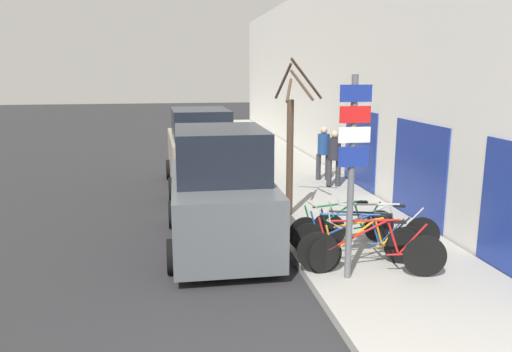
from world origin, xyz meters
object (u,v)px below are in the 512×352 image
at_px(pedestrian_near, 334,154).
at_px(bicycle_1, 364,246).
at_px(bicycle_2, 356,240).
at_px(signpost, 352,168).
at_px(bicycle_4, 375,229).
at_px(street_tree, 291,143).
at_px(parked_car_1, 201,152).
at_px(parked_car_0, 220,194).
at_px(pedestrian_far, 323,149).
at_px(bicycle_3, 363,236).
at_px(bicycle_5, 343,227).
at_px(bicycle_0, 371,251).

bearing_deg(pedestrian_near, bicycle_1, -108.94).
bearing_deg(bicycle_2, signpost, 171.55).
distance_m(bicycle_4, street_tree, 2.98).
distance_m(parked_car_1, pedestrian_near, 3.88).
xyz_separation_m(parked_car_0, pedestrian_far, (3.63, 4.91, 0.03)).
height_order(signpost, parked_car_1, signpost).
bearing_deg(bicycle_3, bicycle_1, -174.78).
height_order(bicycle_1, bicycle_2, bicycle_2).
bearing_deg(bicycle_5, bicycle_4, -122.80).
bearing_deg(parked_car_0, bicycle_3, -28.34).
bearing_deg(bicycle_0, signpost, 114.16).
bearing_deg(bicycle_4, street_tree, 40.42).
height_order(bicycle_4, pedestrian_near, pedestrian_near).
bearing_deg(pedestrian_far, pedestrian_near, 104.71).
height_order(bicycle_5, pedestrian_far, pedestrian_far).
height_order(bicycle_2, parked_car_0, parked_car_0).
relative_size(bicycle_1, parked_car_0, 0.48).
bearing_deg(pedestrian_far, bicycle_3, 92.35).
distance_m(bicycle_2, parked_car_0, 2.76).
height_order(bicycle_2, bicycle_5, same).
height_order(bicycle_0, pedestrian_near, pedestrian_near).
relative_size(pedestrian_far, street_tree, 0.45).
distance_m(signpost, bicycle_3, 1.82).
bearing_deg(signpost, bicycle_1, 43.70).
bearing_deg(bicycle_1, bicycle_0, 165.90).
xyz_separation_m(parked_car_1, street_tree, (1.82, -3.66, 0.73)).
bearing_deg(bicycle_3, street_tree, 39.87).
bearing_deg(parked_car_0, bicycle_5, -19.45).
bearing_deg(parked_car_1, bicycle_1, -73.44).
xyz_separation_m(bicycle_1, bicycle_5, (0.00, 1.05, 0.01)).
relative_size(bicycle_3, pedestrian_near, 1.20).
xyz_separation_m(bicycle_2, bicycle_5, (0.03, 0.75, -0.00)).
relative_size(bicycle_3, parked_car_1, 0.43).
height_order(bicycle_4, bicycle_5, bicycle_4).
relative_size(bicycle_1, pedestrian_near, 1.26).
bearing_deg(bicycle_0, parked_car_0, 60.76).
distance_m(pedestrian_near, street_tree, 3.26).
bearing_deg(signpost, bicycle_4, 51.62).
height_order(bicycle_1, pedestrian_far, pedestrian_far).
relative_size(bicycle_2, bicycle_5, 0.96).
height_order(signpost, parked_car_0, signpost).
xyz_separation_m(signpost, bicycle_5, (0.42, 1.45, -1.43)).
distance_m(bicycle_2, parked_car_1, 7.06).
bearing_deg(bicycle_3, bicycle_0, -167.82).
xyz_separation_m(bicycle_3, parked_car_0, (-2.43, 1.35, 0.55)).
xyz_separation_m(bicycle_2, street_tree, (-0.44, 3.00, 1.28)).
relative_size(bicycle_0, bicycle_3, 1.19).
relative_size(parked_car_0, pedestrian_far, 2.60).
distance_m(bicycle_1, parked_car_0, 2.96).
bearing_deg(bicycle_1, bicycle_5, -11.75).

